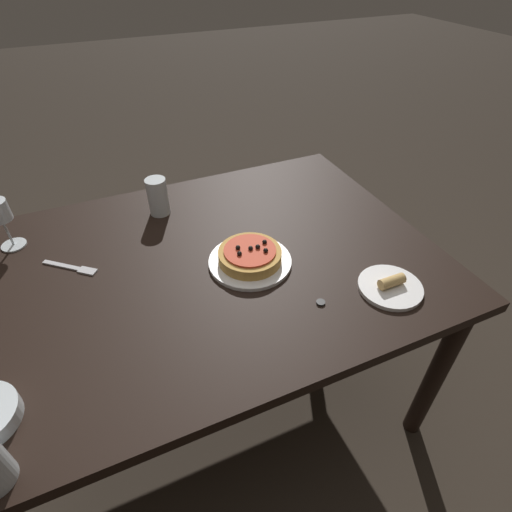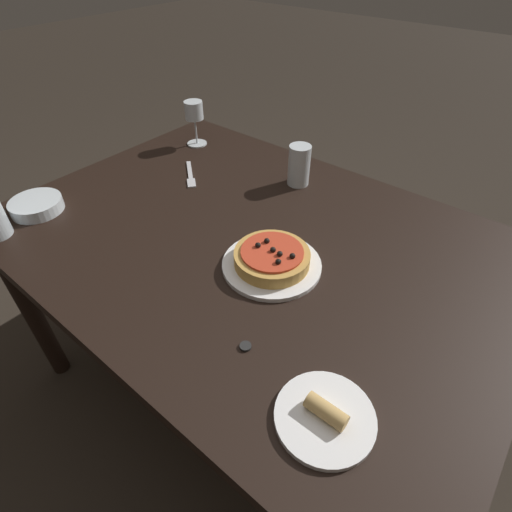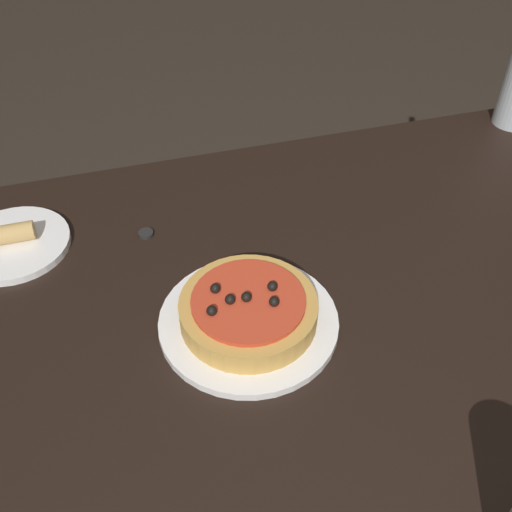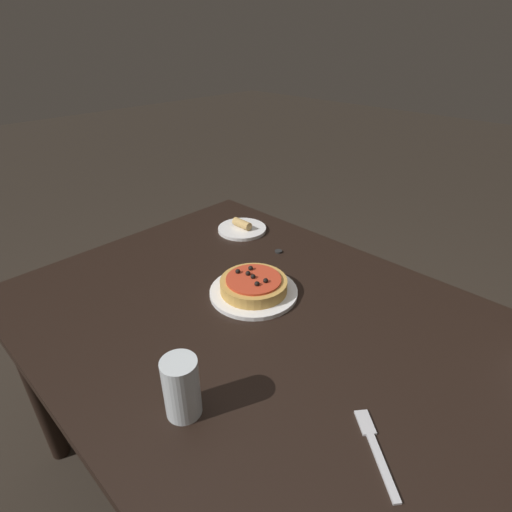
{
  "view_description": "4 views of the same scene",
  "coord_description": "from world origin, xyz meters",
  "px_view_note": "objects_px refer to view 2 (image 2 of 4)",
  "views": [
    {
      "loc": [
        0.22,
        0.89,
        1.48
      ],
      "look_at": [
        -0.13,
        0.09,
        0.76
      ],
      "focal_mm": 28.0,
      "sensor_mm": 36.0,
      "label": 1
    },
    {
      "loc": [
        -0.55,
        0.66,
        1.37
      ],
      "look_at": [
        -0.09,
        0.09,
        0.75
      ],
      "focal_mm": 28.0,
      "sensor_mm": 36.0,
      "label": 2
    },
    {
      "loc": [
        -0.26,
        -0.45,
        1.34
      ],
      "look_at": [
        -0.1,
        0.11,
        0.79
      ],
      "focal_mm": 42.0,
      "sensor_mm": 36.0,
      "label": 3
    },
    {
      "loc": [
        0.52,
        -0.58,
        1.36
      ],
      "look_at": [
        -0.15,
        0.1,
        0.81
      ],
      "focal_mm": 28.0,
      "sensor_mm": 36.0,
      "label": 4
    }
  ],
  "objects_px": {
    "pizza": "(272,257)",
    "wine_glass": "(194,114)",
    "dining_table": "(251,257)",
    "water_cup": "(299,165)",
    "side_plate": "(325,416)",
    "bottle_cap": "(245,346)",
    "side_bowl": "(37,205)",
    "fork": "(190,176)",
    "dinner_plate": "(272,265)"
  },
  "relations": [
    {
      "from": "side_plate",
      "to": "bottle_cap",
      "type": "relative_size",
      "value": 7.29
    },
    {
      "from": "dinner_plate",
      "to": "side_plate",
      "type": "height_order",
      "value": "side_plate"
    },
    {
      "from": "pizza",
      "to": "side_plate",
      "type": "bearing_deg",
      "value": 140.56
    },
    {
      "from": "dinner_plate",
      "to": "bottle_cap",
      "type": "bearing_deg",
      "value": 115.32
    },
    {
      "from": "water_cup",
      "to": "fork",
      "type": "distance_m",
      "value": 0.36
    },
    {
      "from": "side_plate",
      "to": "dinner_plate",
      "type": "bearing_deg",
      "value": -39.43
    },
    {
      "from": "dining_table",
      "to": "wine_glass",
      "type": "xyz_separation_m",
      "value": [
        0.52,
        -0.31,
        0.2
      ]
    },
    {
      "from": "dining_table",
      "to": "dinner_plate",
      "type": "bearing_deg",
      "value": 152.17
    },
    {
      "from": "dinner_plate",
      "to": "side_bowl",
      "type": "height_order",
      "value": "side_bowl"
    },
    {
      "from": "bottle_cap",
      "to": "fork",
      "type": "bearing_deg",
      "value": -34.91
    },
    {
      "from": "dinner_plate",
      "to": "side_plate",
      "type": "relative_size",
      "value": 1.4
    },
    {
      "from": "wine_glass",
      "to": "side_plate",
      "type": "xyz_separation_m",
      "value": [
        -0.95,
        0.63,
        -0.11
      ]
    },
    {
      "from": "water_cup",
      "to": "side_bowl",
      "type": "bearing_deg",
      "value": 50.54
    },
    {
      "from": "dining_table",
      "to": "water_cup",
      "type": "height_order",
      "value": "water_cup"
    },
    {
      "from": "side_plate",
      "to": "bottle_cap",
      "type": "xyz_separation_m",
      "value": [
        0.2,
        -0.03,
        -0.01
      ]
    },
    {
      "from": "fork",
      "to": "water_cup",
      "type": "bearing_deg",
      "value": 71.69
    },
    {
      "from": "dining_table",
      "to": "fork",
      "type": "distance_m",
      "value": 0.39
    },
    {
      "from": "dining_table",
      "to": "side_bowl",
      "type": "relative_size",
      "value": 9.39
    },
    {
      "from": "wine_glass",
      "to": "water_cup",
      "type": "bearing_deg",
      "value": -179.99
    },
    {
      "from": "dining_table",
      "to": "side_plate",
      "type": "height_order",
      "value": "side_plate"
    },
    {
      "from": "side_bowl",
      "to": "bottle_cap",
      "type": "relative_size",
      "value": 6.12
    },
    {
      "from": "side_plate",
      "to": "bottle_cap",
      "type": "distance_m",
      "value": 0.2
    },
    {
      "from": "dinner_plate",
      "to": "fork",
      "type": "height_order",
      "value": "dinner_plate"
    },
    {
      "from": "pizza",
      "to": "wine_glass",
      "type": "bearing_deg",
      "value": -30.16
    },
    {
      "from": "pizza",
      "to": "side_bowl",
      "type": "distance_m",
      "value": 0.72
    },
    {
      "from": "side_bowl",
      "to": "dining_table",
      "type": "bearing_deg",
      "value": -151.78
    },
    {
      "from": "dining_table",
      "to": "pizza",
      "type": "bearing_deg",
      "value": 152.18
    },
    {
      "from": "fork",
      "to": "pizza",
      "type": "bearing_deg",
      "value": 18.8
    },
    {
      "from": "dinner_plate",
      "to": "side_bowl",
      "type": "bearing_deg",
      "value": 19.21
    },
    {
      "from": "dining_table",
      "to": "pizza",
      "type": "relative_size",
      "value": 7.44
    },
    {
      "from": "side_bowl",
      "to": "fork",
      "type": "distance_m",
      "value": 0.47
    },
    {
      "from": "bottle_cap",
      "to": "side_bowl",
      "type": "bearing_deg",
      "value": 0.85
    },
    {
      "from": "wine_glass",
      "to": "side_bowl",
      "type": "distance_m",
      "value": 0.62
    },
    {
      "from": "water_cup",
      "to": "dinner_plate",
      "type": "bearing_deg",
      "value": 115.68
    },
    {
      "from": "dining_table",
      "to": "side_plate",
      "type": "distance_m",
      "value": 0.54
    },
    {
      "from": "side_bowl",
      "to": "pizza",
      "type": "bearing_deg",
      "value": -160.8
    },
    {
      "from": "dinner_plate",
      "to": "bottle_cap",
      "type": "height_order",
      "value": "dinner_plate"
    },
    {
      "from": "dinner_plate",
      "to": "pizza",
      "type": "distance_m",
      "value": 0.02
    },
    {
      "from": "dining_table",
      "to": "dinner_plate",
      "type": "distance_m",
      "value": 0.16
    },
    {
      "from": "side_bowl",
      "to": "fork",
      "type": "relative_size",
      "value": 1.0
    },
    {
      "from": "dinner_plate",
      "to": "bottle_cap",
      "type": "distance_m",
      "value": 0.25
    },
    {
      "from": "side_plate",
      "to": "dining_table",
      "type": "bearing_deg",
      "value": -36.49
    },
    {
      "from": "wine_glass",
      "to": "side_plate",
      "type": "distance_m",
      "value": 1.14
    },
    {
      "from": "side_plate",
      "to": "wine_glass",
      "type": "bearing_deg",
      "value": -33.41
    },
    {
      "from": "water_cup",
      "to": "bottle_cap",
      "type": "distance_m",
      "value": 0.67
    },
    {
      "from": "pizza",
      "to": "wine_glass",
      "type": "distance_m",
      "value": 0.75
    },
    {
      "from": "pizza",
      "to": "wine_glass",
      "type": "relative_size",
      "value": 1.16
    },
    {
      "from": "dining_table",
      "to": "wine_glass",
      "type": "height_order",
      "value": "wine_glass"
    },
    {
      "from": "side_bowl",
      "to": "bottle_cap",
      "type": "height_order",
      "value": "side_bowl"
    },
    {
      "from": "side_bowl",
      "to": "water_cup",
      "type": "bearing_deg",
      "value": -129.46
    }
  ]
}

